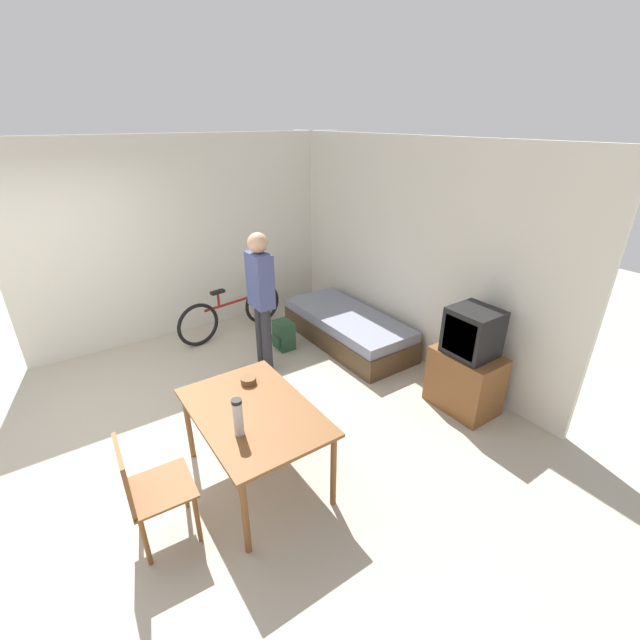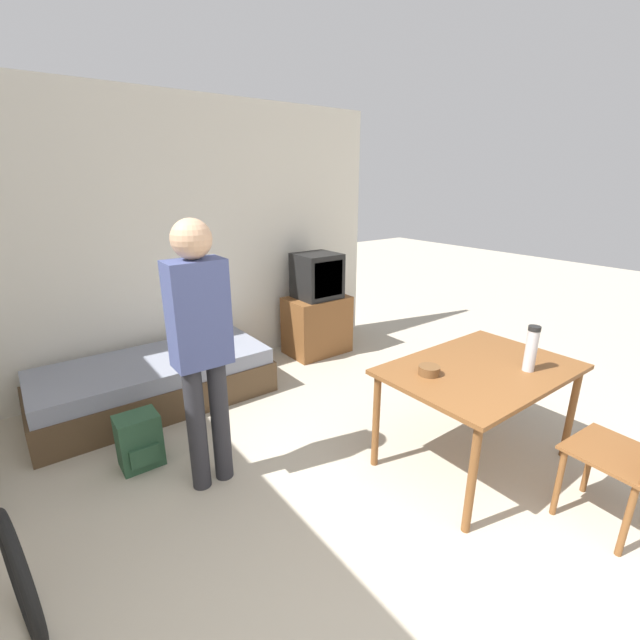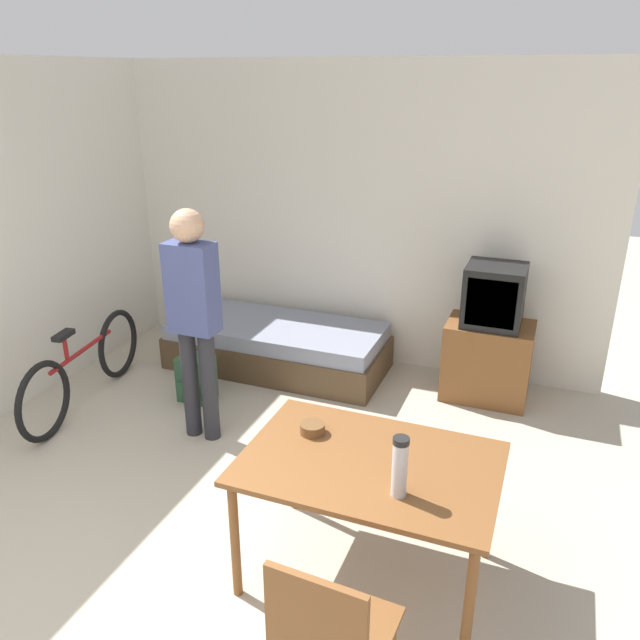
{
  "view_description": "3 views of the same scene",
  "coord_description": "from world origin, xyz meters",
  "px_view_note": "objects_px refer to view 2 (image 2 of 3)",
  "views": [
    {
      "loc": [
        3.87,
        -0.05,
        2.88
      ],
      "look_at": [
        0.71,
        2.11,
        1.06
      ],
      "focal_mm": 24.0,
      "sensor_mm": 36.0,
      "label": 1
    },
    {
      "loc": [
        -1.21,
        -0.37,
        1.94
      ],
      "look_at": [
        0.67,
        2.14,
        0.9
      ],
      "focal_mm": 24.0,
      "sensor_mm": 36.0,
      "label": 2
    },
    {
      "loc": [
        1.98,
        -1.5,
        2.58
      ],
      "look_at": [
        0.55,
        2.17,
        1.01
      ],
      "focal_mm": 35.0,
      "sensor_mm": 36.0,
      "label": 3
    }
  ],
  "objects_px": {
    "dining_table": "(480,378)",
    "thermos_flask": "(532,347)",
    "tv": "(317,310)",
    "backpack": "(139,441)",
    "daybed": "(156,382)",
    "wooden_chair": "(637,453)",
    "person_standing": "(201,339)",
    "mate_bowl": "(429,370)"
  },
  "relations": [
    {
      "from": "backpack",
      "to": "tv",
      "type": "bearing_deg",
      "value": 22.76
    },
    {
      "from": "daybed",
      "to": "person_standing",
      "type": "relative_size",
      "value": 1.15
    },
    {
      "from": "thermos_flask",
      "to": "mate_bowl",
      "type": "relative_size",
      "value": 2.26
    },
    {
      "from": "person_standing",
      "to": "daybed",
      "type": "bearing_deg",
      "value": 88.81
    },
    {
      "from": "person_standing",
      "to": "thermos_flask",
      "type": "bearing_deg",
      "value": -31.96
    },
    {
      "from": "dining_table",
      "to": "person_standing",
      "type": "xyz_separation_m",
      "value": [
        -1.58,
        0.9,
        0.37
      ]
    },
    {
      "from": "dining_table",
      "to": "tv",
      "type": "bearing_deg",
      "value": 82.04
    },
    {
      "from": "person_standing",
      "to": "mate_bowl",
      "type": "relative_size",
      "value": 12.65
    },
    {
      "from": "dining_table",
      "to": "daybed",
      "type": "bearing_deg",
      "value": 125.45
    },
    {
      "from": "person_standing",
      "to": "thermos_flask",
      "type": "xyz_separation_m",
      "value": [
        1.79,
        -1.12,
        -0.12
      ]
    },
    {
      "from": "daybed",
      "to": "person_standing",
      "type": "bearing_deg",
      "value": -91.19
    },
    {
      "from": "dining_table",
      "to": "wooden_chair",
      "type": "distance_m",
      "value": 0.92
    },
    {
      "from": "wooden_chair",
      "to": "person_standing",
      "type": "relative_size",
      "value": 0.53
    },
    {
      "from": "daybed",
      "to": "thermos_flask",
      "type": "distance_m",
      "value": 3.05
    },
    {
      "from": "wooden_chair",
      "to": "backpack",
      "type": "distance_m",
      "value": 3.07
    },
    {
      "from": "wooden_chair",
      "to": "mate_bowl",
      "type": "xyz_separation_m",
      "value": [
        -0.49,
        1.05,
        0.24
      ]
    },
    {
      "from": "daybed",
      "to": "dining_table",
      "type": "distance_m",
      "value": 2.72
    },
    {
      "from": "mate_bowl",
      "to": "person_standing",
      "type": "bearing_deg",
      "value": 147.75
    },
    {
      "from": "person_standing",
      "to": "dining_table",
      "type": "bearing_deg",
      "value": -29.73
    },
    {
      "from": "tv",
      "to": "wooden_chair",
      "type": "bearing_deg",
      "value": -93.73
    },
    {
      "from": "tv",
      "to": "wooden_chair",
      "type": "height_order",
      "value": "tv"
    },
    {
      "from": "mate_bowl",
      "to": "backpack",
      "type": "bearing_deg",
      "value": 141.61
    },
    {
      "from": "backpack",
      "to": "thermos_flask",
      "type": "bearing_deg",
      "value": -36.6
    },
    {
      "from": "tv",
      "to": "backpack",
      "type": "relative_size",
      "value": 2.97
    },
    {
      "from": "mate_bowl",
      "to": "backpack",
      "type": "xyz_separation_m",
      "value": [
        -1.55,
        1.23,
        -0.57
      ]
    },
    {
      "from": "tv",
      "to": "person_standing",
      "type": "xyz_separation_m",
      "value": [
        -1.91,
        -1.41,
        0.51
      ]
    },
    {
      "from": "tv",
      "to": "dining_table",
      "type": "distance_m",
      "value": 2.34
    },
    {
      "from": "backpack",
      "to": "dining_table",
      "type": "bearing_deg",
      "value": -35.44
    },
    {
      "from": "tv",
      "to": "mate_bowl",
      "type": "relative_size",
      "value": 8.46
    },
    {
      "from": "daybed",
      "to": "mate_bowl",
      "type": "xyz_separation_m",
      "value": [
        1.18,
        -2.05,
        0.55
      ]
    },
    {
      "from": "daybed",
      "to": "dining_table",
      "type": "relative_size",
      "value": 1.53
    },
    {
      "from": "tv",
      "to": "backpack",
      "type": "xyz_separation_m",
      "value": [
        -2.25,
        -0.94,
        -0.32
      ]
    },
    {
      "from": "tv",
      "to": "wooden_chair",
      "type": "distance_m",
      "value": 3.22
    },
    {
      "from": "tv",
      "to": "thermos_flask",
      "type": "relative_size",
      "value": 3.75
    },
    {
      "from": "dining_table",
      "to": "thermos_flask",
      "type": "xyz_separation_m",
      "value": [
        0.2,
        -0.21,
        0.25
      ]
    },
    {
      "from": "tv",
      "to": "thermos_flask",
      "type": "height_order",
      "value": "tv"
    },
    {
      "from": "person_standing",
      "to": "backpack",
      "type": "bearing_deg",
      "value": 126.12
    },
    {
      "from": "person_standing",
      "to": "tv",
      "type": "bearing_deg",
      "value": 36.39
    },
    {
      "from": "daybed",
      "to": "wooden_chair",
      "type": "xyz_separation_m",
      "value": [
        1.67,
        -3.09,
        0.31
      ]
    },
    {
      "from": "daybed",
      "to": "mate_bowl",
      "type": "bearing_deg",
      "value": -59.94
    },
    {
      "from": "daybed",
      "to": "backpack",
      "type": "xyz_separation_m",
      "value": [
        -0.36,
        -0.82,
        -0.02
      ]
    },
    {
      "from": "daybed",
      "to": "thermos_flask",
      "type": "height_order",
      "value": "thermos_flask"
    }
  ]
}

